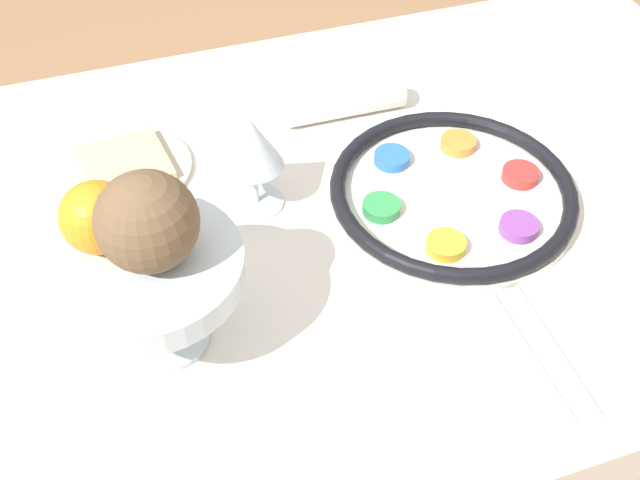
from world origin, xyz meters
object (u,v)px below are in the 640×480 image
(seder_plate, at_px, (452,192))
(napkin_roll, at_px, (345,102))
(coconut, at_px, (147,222))
(fruit_stand, at_px, (150,275))
(bread_plate, at_px, (127,167))
(wine_glass, at_px, (252,146))
(orange_fruit, at_px, (97,217))

(seder_plate, xyz_separation_m, napkin_roll, (0.07, -0.22, 0.01))
(coconut, bearing_deg, napkin_roll, -134.45)
(fruit_stand, bearing_deg, napkin_roll, -135.50)
(seder_plate, bearing_deg, napkin_roll, -72.59)
(fruit_stand, bearing_deg, bread_plate, -90.37)
(seder_plate, xyz_separation_m, fruit_stand, (0.39, 0.10, 0.09))
(wine_glass, bearing_deg, fruit_stand, 49.24)
(seder_plate, relative_size, wine_glass, 2.36)
(fruit_stand, relative_size, napkin_roll, 1.09)
(coconut, bearing_deg, bread_plate, -88.52)
(wine_glass, xyz_separation_m, fruit_stand, (0.15, 0.18, 0.01))
(bread_plate, xyz_separation_m, napkin_roll, (-0.32, -0.03, 0.01))
(orange_fruit, distance_m, bread_plate, 0.30)
(coconut, bearing_deg, orange_fruit, -38.12)
(seder_plate, height_order, wine_glass, wine_glass)
(orange_fruit, relative_size, coconut, 0.74)
(orange_fruit, bearing_deg, seder_plate, -170.99)
(coconut, relative_size, napkin_roll, 0.56)
(wine_glass, height_order, bread_plate, wine_glass)
(seder_plate, distance_m, orange_fruit, 0.46)
(fruit_stand, xyz_separation_m, napkin_roll, (-0.32, -0.32, -0.08))
(coconut, bearing_deg, seder_plate, -165.02)
(orange_fruit, xyz_separation_m, bread_plate, (-0.04, -0.26, -0.16))
(fruit_stand, xyz_separation_m, coconut, (-0.01, 0.00, 0.07))
(wine_glass, bearing_deg, seder_plate, 162.60)
(wine_glass, xyz_separation_m, orange_fruit, (0.19, 0.14, 0.07))
(orange_fruit, bearing_deg, fruit_stand, 136.91)
(wine_glass, height_order, orange_fruit, orange_fruit)
(wine_glass, distance_m, coconut, 0.24)
(orange_fruit, distance_m, napkin_roll, 0.48)
(napkin_roll, bearing_deg, bread_plate, 4.87)
(orange_fruit, bearing_deg, napkin_roll, -141.46)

